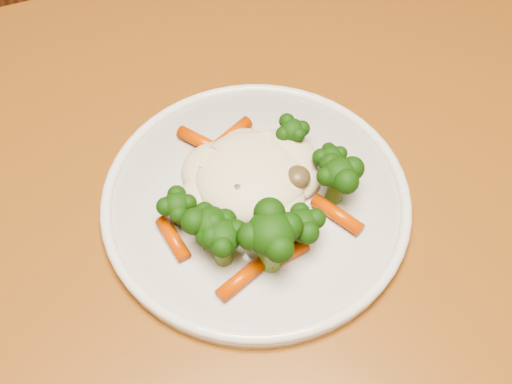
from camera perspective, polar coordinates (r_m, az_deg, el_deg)
dining_table at (r=0.61m, az=-5.43°, el=-12.33°), size 1.25×0.86×0.75m
plate at (r=0.56m, az=-0.00°, el=-0.82°), size 0.27×0.27×0.01m
meal at (r=0.53m, az=0.28°, el=-0.34°), size 0.18×0.19×0.05m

